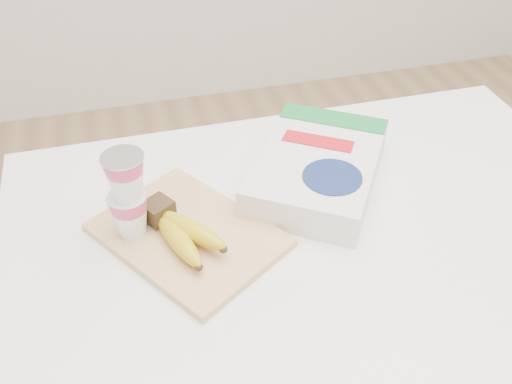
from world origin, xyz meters
TOP-DOWN VIEW (x-y plane):
  - table at (0.00, 0.00)m, footprint 1.14×0.76m
  - cutting_board at (-0.24, 0.03)m, footprint 0.36×0.38m
  - bananas at (-0.25, 0.01)m, footprint 0.14×0.19m
  - yogurt_stack at (-0.33, 0.05)m, footprint 0.07×0.07m
  - cereal_box at (0.03, 0.12)m, footprint 0.36×0.39m

SIDE VIEW (x-z plane):
  - table at x=0.00m, z-range 0.00..0.85m
  - cutting_board at x=-0.24m, z-range 0.85..0.87m
  - cereal_box at x=0.03m, z-range 0.85..0.93m
  - bananas at x=-0.25m, z-range 0.86..0.92m
  - yogurt_stack at x=-0.33m, z-range 0.88..1.04m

